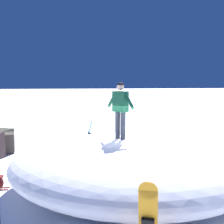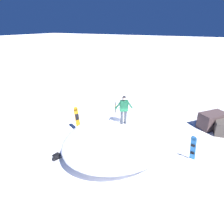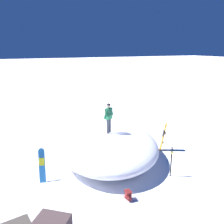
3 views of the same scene
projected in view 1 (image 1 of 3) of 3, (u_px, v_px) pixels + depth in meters
The scene contains 4 objects.
ground at pixel (129, 186), 7.63m from camera, with size 240.00×240.00×0.00m, color white.
snow_mound at pixel (127, 166), 7.13m from camera, with size 5.30×6.71×1.55m, color white.
snowboarder_standing at pixel (120, 106), 6.97m from camera, with size 0.83×0.65×1.59m.
snowboard_secondary_upright at pixel (88, 138), 10.58m from camera, with size 0.37×0.44×1.55m.
Camera 1 is at (-7.12, 1.75, 3.14)m, focal length 40.26 mm.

